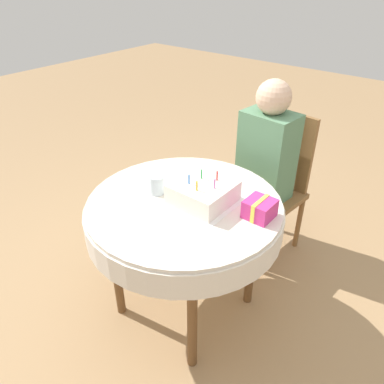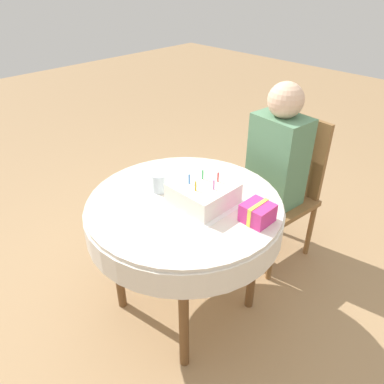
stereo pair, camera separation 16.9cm
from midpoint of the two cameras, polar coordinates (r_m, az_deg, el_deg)
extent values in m
plane|color=#A37F56|center=(2.41, 1.13, -16.84)|extent=(12.00, 12.00, 0.00)
cylinder|color=silver|center=(1.90, 1.37, -1.73)|extent=(1.00, 1.00, 0.02)
cylinder|color=silver|center=(1.95, 1.34, -3.66)|extent=(1.02, 1.02, 0.14)
cylinder|color=brown|center=(2.17, -9.23, -10.13)|extent=(0.05, 0.05, 0.74)
cylinder|color=brown|center=(1.87, 1.45, -18.27)|extent=(0.05, 0.05, 0.74)
cylinder|color=brown|center=(2.44, 1.08, -4.14)|extent=(0.05, 0.05, 0.74)
cylinder|color=brown|center=(2.18, 11.62, -10.08)|extent=(0.05, 0.05, 0.74)
cube|color=brown|center=(2.58, 13.96, -1.35)|extent=(0.50, 0.50, 0.04)
cube|color=brown|center=(2.61, 17.73, 5.52)|extent=(0.41, 0.07, 0.53)
cylinder|color=brown|center=(2.68, 7.30, -5.02)|extent=(0.04, 0.04, 0.41)
cylinder|color=brown|center=(2.49, 13.94, -9.28)|extent=(0.04, 0.04, 0.41)
cylinder|color=brown|center=(2.94, 12.86, -1.97)|extent=(0.04, 0.04, 0.41)
cylinder|color=brown|center=(2.77, 19.23, -5.56)|extent=(0.04, 0.04, 0.41)
cylinder|color=#DBB293|center=(2.63, 9.75, -5.60)|extent=(0.09, 0.09, 0.45)
cylinder|color=#DBB293|center=(2.56, 12.45, -7.30)|extent=(0.09, 0.09, 0.45)
cube|color=#568460|center=(2.43, 14.89, 4.70)|extent=(0.35, 0.26, 0.58)
sphere|color=#DBB293|center=(2.29, 16.23, 13.26)|extent=(0.21, 0.21, 0.21)
cube|color=white|center=(1.90, 4.26, -1.59)|extent=(0.33, 0.33, 0.00)
cube|color=white|center=(1.87, 4.32, -0.22)|extent=(0.28, 0.28, 0.11)
cylinder|color=#D166B2|center=(1.79, 6.05, 1.00)|extent=(0.01, 0.01, 0.05)
cylinder|color=red|center=(1.85, 6.59, 2.19)|extent=(0.01, 0.01, 0.05)
cylinder|color=green|center=(1.87, 4.23, 2.59)|extent=(0.01, 0.01, 0.05)
cylinder|color=blue|center=(1.83, 2.21, 1.92)|extent=(0.01, 0.01, 0.05)
cylinder|color=gold|center=(1.77, 3.28, 0.82)|extent=(0.01, 0.01, 0.05)
cylinder|color=silver|center=(1.96, -2.56, 1.35)|extent=(0.08, 0.08, 0.10)
cube|color=#D13384|center=(1.78, 12.66, -3.20)|extent=(0.13, 0.13, 0.09)
cube|color=#EAE54C|center=(1.78, 12.66, -3.20)|extent=(0.02, 0.14, 0.10)
camera|label=1|loc=(0.08, -87.39, 1.63)|focal=35.00mm
camera|label=2|loc=(0.08, 92.61, -1.63)|focal=35.00mm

